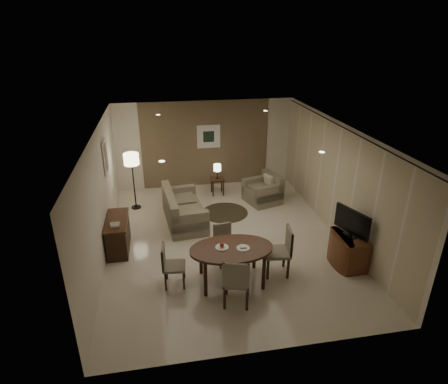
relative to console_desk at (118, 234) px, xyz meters
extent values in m
cube|color=beige|center=(2.49, 0.00, -0.38)|extent=(5.50, 7.00, 0.00)
cube|color=white|center=(2.49, 0.00, 2.33)|extent=(5.50, 7.00, 0.00)
cube|color=#726247|center=(2.49, 3.50, 0.98)|extent=(5.50, 0.00, 2.70)
cube|color=silver|center=(-0.26, 0.00, 0.98)|extent=(0.00, 7.00, 2.70)
cube|color=silver|center=(5.24, 0.00, 0.98)|extent=(0.00, 7.00, 2.70)
cube|color=#726247|center=(2.49, 3.48, 0.98)|extent=(3.96, 0.03, 2.70)
cylinder|color=black|center=(5.17, 0.00, 2.27)|extent=(0.03, 6.80, 0.03)
cube|color=silver|center=(2.59, 3.46, 1.23)|extent=(0.72, 0.03, 0.72)
cube|color=black|center=(2.59, 3.44, 1.23)|extent=(0.34, 0.01, 0.34)
cube|color=silver|center=(-0.23, 1.20, 1.48)|extent=(0.03, 0.60, 0.80)
cube|color=gray|center=(-0.21, 1.20, 1.48)|extent=(0.01, 0.46, 0.64)
cylinder|color=white|center=(1.09, -1.80, 2.31)|extent=(0.10, 0.10, 0.01)
cylinder|color=white|center=(3.89, -1.80, 2.31)|extent=(0.10, 0.10, 0.01)
cylinder|color=white|center=(1.09, 1.80, 2.31)|extent=(0.10, 0.10, 0.01)
cylinder|color=white|center=(3.89, 1.80, 2.31)|extent=(0.10, 0.10, 0.01)
cylinder|color=white|center=(2.13, -1.59, 0.41)|extent=(0.26, 0.26, 0.02)
cylinder|color=white|center=(2.53, -1.69, 0.41)|extent=(0.26, 0.26, 0.02)
sphere|color=#AD2313|center=(2.13, -1.59, 0.46)|extent=(0.09, 0.09, 0.09)
cube|color=white|center=(2.53, -1.69, 0.43)|extent=(0.12, 0.08, 0.03)
cylinder|color=#443926|center=(2.73, 1.36, -0.37)|extent=(1.26, 1.26, 0.01)
camera|label=1|loc=(1.07, -7.72, 4.34)|focal=30.00mm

